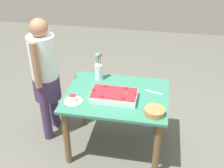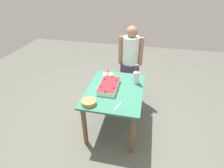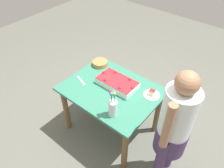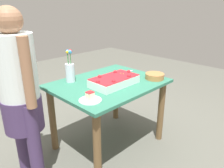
% 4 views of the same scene
% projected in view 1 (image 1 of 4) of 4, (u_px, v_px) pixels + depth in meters
% --- Properties ---
extents(ground_plane, '(8.00, 8.00, 0.00)m').
position_uv_depth(ground_plane, '(116.00, 145.00, 3.41)').
color(ground_plane, '#5E5E54').
extents(dining_table, '(1.11, 0.85, 0.74)m').
position_uv_depth(dining_table, '(117.00, 105.00, 3.10)').
color(dining_table, '#31765D').
rests_on(dining_table, ground_plane).
extents(sheet_cake, '(0.48, 0.26, 0.11)m').
position_uv_depth(sheet_cake, '(114.00, 96.00, 2.92)').
color(sheet_cake, white).
rests_on(sheet_cake, dining_table).
extents(serving_plate_with_slice, '(0.19, 0.19, 0.08)m').
position_uv_depth(serving_plate_with_slice, '(73.00, 100.00, 2.90)').
color(serving_plate_with_slice, white).
rests_on(serving_plate_with_slice, dining_table).
extents(cake_knife, '(0.20, 0.08, 0.00)m').
position_uv_depth(cake_knife, '(154.00, 92.00, 3.06)').
color(cake_knife, silver).
rests_on(cake_knife, dining_table).
extents(flower_vase, '(0.09, 0.09, 0.33)m').
position_uv_depth(flower_vase, '(99.00, 70.00, 3.25)').
color(flower_vase, silver).
rests_on(flower_vase, dining_table).
extents(fruit_bowl, '(0.20, 0.20, 0.06)m').
position_uv_depth(fruit_bowl, '(155.00, 112.00, 2.71)').
color(fruit_bowl, '#B47842').
rests_on(fruit_bowl, dining_table).
extents(person_standing, '(0.31, 0.45, 1.49)m').
position_uv_depth(person_standing, '(45.00, 73.00, 3.20)').
color(person_standing, '#443159').
rests_on(person_standing, ground_plane).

